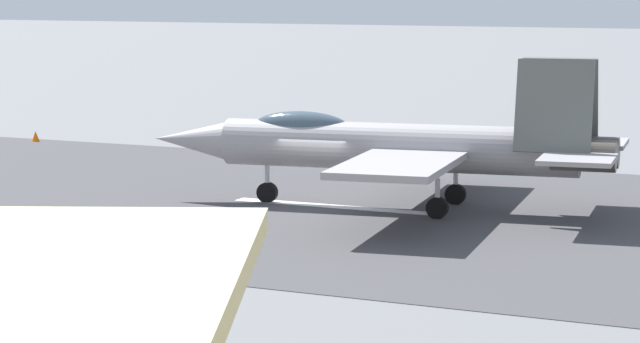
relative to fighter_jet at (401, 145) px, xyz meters
The scene contains 5 objects.
ground_plane 3.80m from the fighter_jet, 11.06° to the left, with size 400.00×400.00×0.00m, color slate.
runway_strip 3.78m from the fighter_jet, 11.13° to the left, with size 240.00×26.00×0.02m.
fighter_jet is the anchor object (origin of this frame).
marker_cone_mid 13.36m from the fighter_jet, 60.90° to the right, with size 0.44×0.44×0.55m, color orange.
marker_cone_far 27.49m from the fighter_jet, 24.88° to the right, with size 0.44×0.44×0.55m, color orange.
Camera 1 is at (-21.03, 44.45, 8.09)m, focal length 76.47 mm.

